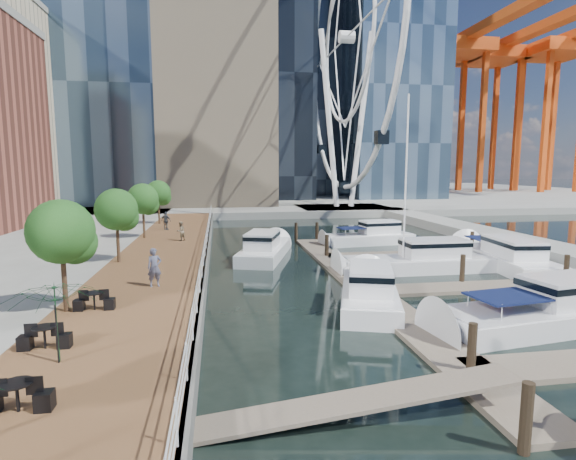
# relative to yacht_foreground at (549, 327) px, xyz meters

# --- Properties ---
(ground) EXTENTS (520.00, 520.00, 0.00)m
(ground) POSITION_rel_yacht_foreground_xyz_m (-8.93, -1.79, 0.00)
(ground) COLOR black
(ground) RESTS_ON ground
(boardwalk) EXTENTS (6.00, 60.00, 1.00)m
(boardwalk) POSITION_rel_yacht_foreground_xyz_m (-17.93, 13.21, 0.50)
(boardwalk) COLOR brown
(boardwalk) RESTS_ON ground
(seawall) EXTENTS (0.25, 60.00, 1.00)m
(seawall) POSITION_rel_yacht_foreground_xyz_m (-14.93, 13.21, 0.50)
(seawall) COLOR #595954
(seawall) RESTS_ON ground
(land_far) EXTENTS (200.00, 114.00, 1.00)m
(land_far) POSITION_rel_yacht_foreground_xyz_m (-8.93, 100.21, 0.50)
(land_far) COLOR gray
(land_far) RESTS_ON ground
(breakwater) EXTENTS (4.00, 60.00, 1.00)m
(breakwater) POSITION_rel_yacht_foreground_xyz_m (11.07, 18.21, 0.50)
(breakwater) COLOR gray
(breakwater) RESTS_ON ground
(pier) EXTENTS (14.00, 12.00, 1.00)m
(pier) POSITION_rel_yacht_foreground_xyz_m (5.07, 50.21, 0.50)
(pier) COLOR gray
(pier) RESTS_ON ground
(railing) EXTENTS (0.10, 60.00, 1.05)m
(railing) POSITION_rel_yacht_foreground_xyz_m (-15.03, 13.21, 1.52)
(railing) COLOR white
(railing) RESTS_ON boardwalk
(floating_docks) EXTENTS (16.00, 34.00, 2.60)m
(floating_docks) POSITION_rel_yacht_foreground_xyz_m (-0.97, 8.19, 0.49)
(floating_docks) COLOR #6D6051
(floating_docks) RESTS_ON ground
(ferris_wheel) EXTENTS (5.80, 45.60, 47.80)m
(ferris_wheel) POSITION_rel_yacht_foreground_xyz_m (5.07, 50.21, 25.92)
(ferris_wheel) COLOR white
(ferris_wheel) RESTS_ON ground
(port_cranes) EXTENTS (40.00, 52.00, 38.00)m
(port_cranes) POSITION_rel_yacht_foreground_xyz_m (58.73, 93.88, 20.00)
(port_cranes) COLOR #D84C14
(port_cranes) RESTS_ON ground
(street_trees) EXTENTS (2.60, 42.60, 4.60)m
(street_trees) POSITION_rel_yacht_foreground_xyz_m (-20.33, 12.21, 4.29)
(street_trees) COLOR #3F2B1C
(street_trees) RESTS_ON ground
(cafe_tables) EXTENTS (2.50, 13.70, 0.74)m
(cafe_tables) POSITION_rel_yacht_foreground_xyz_m (-19.33, -3.79, 1.37)
(cafe_tables) COLOR black
(cafe_tables) RESTS_ON ground
(yacht_foreground) EXTENTS (11.58, 4.61, 2.15)m
(yacht_foreground) POSITION_rel_yacht_foreground_xyz_m (0.00, 0.00, 0.00)
(yacht_foreground) COLOR silver
(yacht_foreground) RESTS_ON ground
(pedestrian_near) EXTENTS (0.82, 0.68, 1.93)m
(pedestrian_near) POSITION_rel_yacht_foreground_xyz_m (-17.27, 5.69, 1.96)
(pedestrian_near) COLOR #51546C
(pedestrian_near) RESTS_ON boardwalk
(pedestrian_mid) EXTENTS (0.95, 0.95, 1.56)m
(pedestrian_mid) POSITION_rel_yacht_foreground_xyz_m (-17.15, 20.15, 1.78)
(pedestrian_mid) COLOR #86755C
(pedestrian_mid) RESTS_ON boardwalk
(pedestrian_far) EXTENTS (1.11, 0.86, 1.76)m
(pedestrian_far) POSITION_rel_yacht_foreground_xyz_m (-19.06, 27.13, 1.88)
(pedestrian_far) COLOR #343A41
(pedestrian_far) RESTS_ON boardwalk
(moored_yachts) EXTENTS (21.19, 35.75, 11.50)m
(moored_yachts) POSITION_rel_yacht_foreground_xyz_m (-1.52, 10.61, 0.00)
(moored_yachts) COLOR silver
(moored_yachts) RESTS_ON ground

